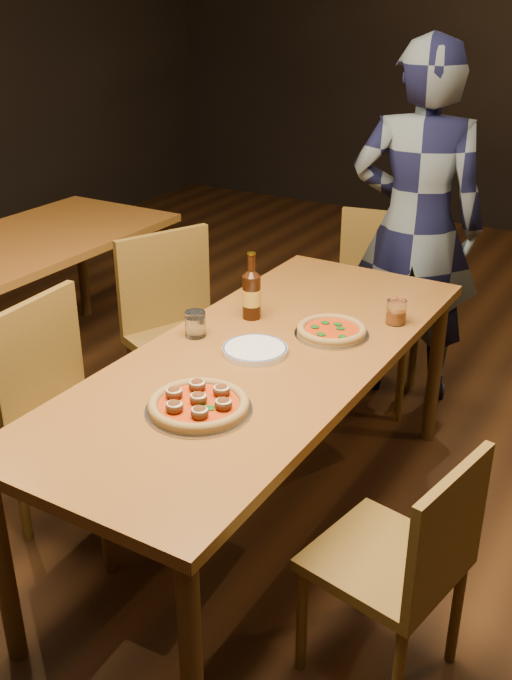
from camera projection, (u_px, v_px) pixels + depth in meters
The scene contains 14 objects.
ground at pixel (263, 525), 2.96m from camera, with size 9.00×9.00×0.00m, color black.
room_shell at pixel (265, 7), 2.17m from camera, with size 9.00×9.00×9.00m.
table_main at pixel (263, 371), 2.67m from camera, with size 0.80×2.00×0.75m.
chair_main_nw at pixel (89, 420), 2.76m from camera, with size 0.44×0.44×0.95m, color brown, non-canonical shape.
chair_main_sw at pixel (190, 341), 3.34m from camera, with size 0.46×0.46×0.98m, color brown, non-canonical shape.
chair_main_e at pixel (385, 558), 2.18m from camera, with size 0.39×0.39×0.83m, color brown, non-canonical shape.
chair_end at pixel (373, 309), 3.70m from camera, with size 0.45×0.45×0.96m, color brown, non-canonical shape.
pizza_meatball at pixel (199, 404), 2.27m from camera, with size 0.33×0.33×0.06m.
pizza_margherita at pixel (332, 330), 2.77m from camera, with size 0.27×0.27×0.04m.
plate_stack at pixel (255, 350), 2.64m from camera, with size 0.23×0.23×0.02m, color white.
beer_bottle at pixel (252, 295), 2.88m from camera, with size 0.07×0.07×0.26m.
water_glass at pixel (195, 324), 2.75m from camera, with size 0.08×0.08×0.10m, color white.
amber_glass at pixel (396, 312), 2.86m from camera, with size 0.08×0.08×0.09m, color #A65012.
diner at pixel (416, 227), 3.60m from camera, with size 0.64×0.42×1.74m, color black.
Camera 1 is at (1.20, -2.05, 1.91)m, focal length 40.00 mm.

